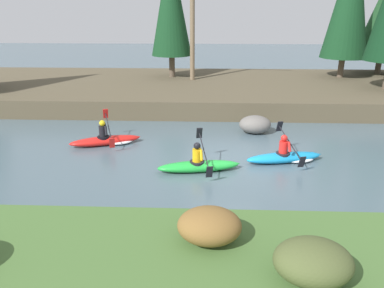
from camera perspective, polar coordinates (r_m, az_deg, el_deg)
ground_plane at (r=12.97m, az=5.33°, el=-3.02°), size 90.00×90.00×0.00m
riverbank_far at (r=22.56m, az=4.16°, el=8.25°), size 44.00×10.29×0.91m
conifer_tree_left at (r=23.88m, az=-3.24°, el=20.94°), size 2.47×2.47×7.73m
bare_tree_upstream at (r=22.94m, az=0.13°, el=17.66°), size 3.71×3.67×6.75m
shrub_clump_second at (r=7.25m, az=2.68°, el=-12.32°), size 1.23×1.02×0.66m
shrub_clump_third at (r=6.63m, az=17.95°, el=-16.69°), size 1.29×1.08×0.70m
kayaker_lead at (r=13.42m, az=14.28°, el=-1.86°), size 2.78×2.05×1.20m
kayaker_middle at (r=12.28m, az=1.11°, el=-3.19°), size 2.79×2.06×1.20m
kayaker_trailing at (r=15.02m, az=-12.68°, el=0.65°), size 2.74×2.00×1.20m
boulder_midstream at (r=16.18m, az=9.59°, el=2.96°), size 1.35×1.06×0.76m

